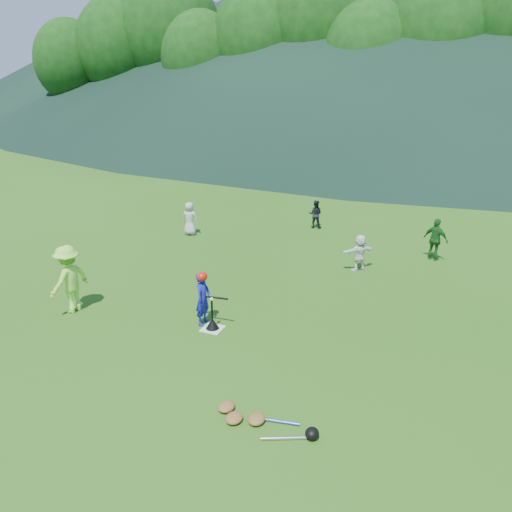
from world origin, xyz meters
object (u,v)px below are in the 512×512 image
(home_plate, at_px, (213,329))
(adult_coach, at_px, (69,279))
(fielder_a, at_px, (190,219))
(batting_tee, at_px, (212,324))
(batter_child, at_px, (203,299))
(fielder_b, at_px, (315,214))
(fielder_d, at_px, (360,253))
(equipment_pile, at_px, (256,419))
(fielder_c, at_px, (436,240))

(home_plate, relative_size, adult_coach, 0.27)
(fielder_a, relative_size, batting_tee, 1.73)
(batter_child, distance_m, fielder_b, 8.28)
(fielder_a, height_order, fielder_d, fielder_a)
(fielder_d, height_order, equipment_pile, fielder_d)
(home_plate, relative_size, equipment_pile, 0.25)
(home_plate, xyz_separation_m, fielder_d, (2.26, 4.82, 0.53))
(batter_child, bearing_deg, fielder_b, -2.33)
(fielder_b, bearing_deg, batting_tee, 83.04)
(adult_coach, xyz_separation_m, equipment_pile, (5.66, -2.06, -0.76))
(batter_child, xyz_separation_m, fielder_a, (-3.66, 5.74, -0.03))
(fielder_b, bearing_deg, home_plate, 83.04)
(batting_tee, distance_m, equipment_pile, 3.34)
(fielder_a, xyz_separation_m, batting_tee, (3.97, -5.90, -0.46))
(fielder_a, distance_m, batting_tee, 7.12)
(batter_child, height_order, adult_coach, adult_coach)
(batter_child, distance_m, fielder_c, 7.84)
(batter_child, distance_m, batting_tee, 0.60)
(fielder_c, relative_size, fielder_d, 1.21)
(home_plate, distance_m, batter_child, 0.70)
(fielder_b, height_order, fielder_d, fielder_d)
(fielder_a, bearing_deg, fielder_c, 179.23)
(fielder_c, xyz_separation_m, batting_tee, (-4.19, -6.58, -0.52))
(adult_coach, xyz_separation_m, fielder_b, (3.38, 8.94, -0.31))
(batting_tee, bearing_deg, fielder_c, 57.51)
(fielder_b, height_order, batting_tee, fielder_b)
(equipment_pile, bearing_deg, batting_tee, 129.95)
(fielder_c, distance_m, batting_tee, 7.82)
(fielder_c, xyz_separation_m, fielder_d, (-1.94, -1.76, -0.11))
(fielder_a, xyz_separation_m, fielder_c, (8.16, 0.68, 0.06))
(batter_child, height_order, fielder_b, batter_child)
(adult_coach, height_order, fielder_a, adult_coach)
(batter_child, height_order, equipment_pile, batter_child)
(fielder_b, distance_m, equipment_pile, 11.24)
(batter_child, bearing_deg, home_plate, -118.51)
(batter_child, bearing_deg, adult_coach, 100.45)
(home_plate, relative_size, fielder_c, 0.35)
(fielder_c, bearing_deg, home_plate, 80.03)
(fielder_b, bearing_deg, batter_child, 80.93)
(home_plate, bearing_deg, equipment_pile, -50.05)
(fielder_a, bearing_deg, home_plate, 118.35)
(adult_coach, bearing_deg, equipment_pile, 75.60)
(batter_child, relative_size, batting_tee, 1.83)
(batter_child, relative_size, fielder_b, 1.20)
(batting_tee, height_order, equipment_pile, batting_tee)
(home_plate, xyz_separation_m, fielder_a, (-3.97, 5.90, 0.58))
(fielder_a, relative_size, fielder_d, 1.09)
(home_plate, distance_m, batting_tee, 0.12)
(fielder_c, distance_m, equipment_pile, 9.39)
(batter_child, xyz_separation_m, equipment_pile, (2.45, -2.72, -0.55))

